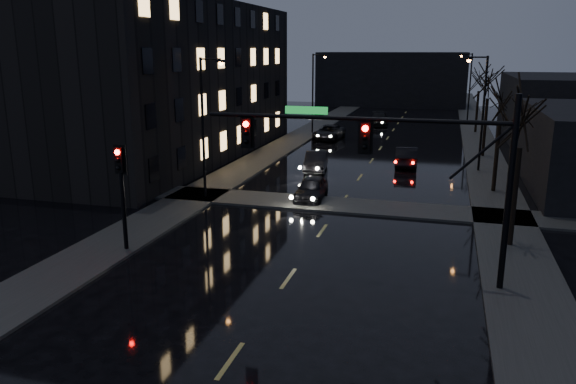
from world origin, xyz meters
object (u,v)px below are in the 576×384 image
Objects in this scene: oncoming_car_c at (329,132)px; oncoming_car_d at (379,119)px; lead_car at (406,156)px; oncoming_car_a at (311,188)px; oncoming_car_b at (316,161)px.

oncoming_car_c is 12.13m from oncoming_car_d.
lead_car reaches higher than oncoming_car_c.
oncoming_car_a is 33.71m from oncoming_car_d.
lead_car reaches higher than oncoming_car_a.
oncoming_car_b is 14.45m from oncoming_car_c.
lead_car reaches higher than oncoming_car_d.
oncoming_car_a is at bearing -86.82° from oncoming_car_b.
oncoming_car_c reaches higher than oncoming_car_b.
oncoming_car_b is at bearing -98.98° from oncoming_car_d.
oncoming_car_d is (3.41, 11.64, 0.03)m from oncoming_car_c.
oncoming_car_c reaches higher than oncoming_car_a.
lead_car is at bearing 21.70° from oncoming_car_b.
oncoming_car_b is (-1.52, 7.76, 0.02)m from oncoming_car_a.
oncoming_car_b is at bearing 26.31° from lead_car.
oncoming_car_a is at bearing 64.56° from lead_car.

